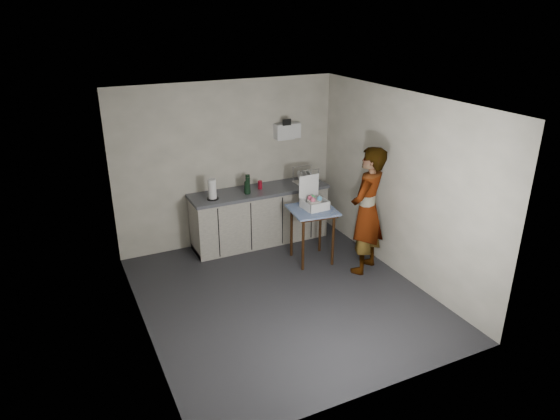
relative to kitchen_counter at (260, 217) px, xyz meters
name	(u,v)px	position (x,y,z in m)	size (l,w,h in m)	color
ground	(283,296)	(-0.40, -1.70, -0.43)	(4.00, 4.00, 0.00)	#2A2A2F
wall_back	(228,164)	(-0.40, 0.29, 0.87)	(3.60, 0.02, 2.60)	#B6B29F
wall_right	(399,186)	(1.39, -1.70, 0.87)	(0.02, 4.00, 2.60)	#B6B29F
wall_left	(137,233)	(-2.19, -1.70, 0.87)	(0.02, 4.00, 2.60)	#B6B29F
ceiling	(284,102)	(-0.40, -1.70, 2.17)	(3.60, 4.00, 0.01)	white
kitchen_counter	(260,217)	(0.00, 0.00, 0.00)	(2.24, 0.62, 0.91)	black
wall_shelf	(287,131)	(0.60, 0.22, 1.32)	(0.42, 0.18, 0.37)	white
side_table	(312,216)	(0.45, -0.94, 0.31)	(0.72, 0.72, 0.84)	#361F0C
standing_man	(367,211)	(1.00, -1.52, 0.50)	(0.68, 0.45, 1.86)	#B2A593
soap_bottle	(247,185)	(-0.24, -0.10, 0.62)	(0.10, 0.11, 0.27)	black
soda_can	(260,185)	(0.03, 0.03, 0.55)	(0.07, 0.07, 0.13)	red
dark_bottle	(248,182)	(-0.16, 0.08, 0.61)	(0.07, 0.07, 0.25)	black
paper_towel	(212,190)	(-0.80, -0.09, 0.63)	(0.18, 0.18, 0.32)	black
dish_rack	(305,180)	(0.81, -0.04, 0.54)	(0.38, 0.28, 0.26)	white
bakery_box	(314,201)	(0.49, -0.91, 0.52)	(0.35, 0.36, 0.47)	white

